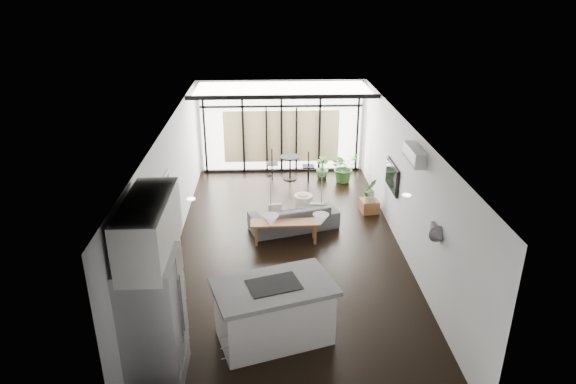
{
  "coord_description": "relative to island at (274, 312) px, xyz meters",
  "views": [
    {
      "loc": [
        -0.44,
        -10.0,
        5.64
      ],
      "look_at": [
        0.0,
        0.3,
        1.25
      ],
      "focal_mm": 32.0,
      "sensor_mm": 36.0,
      "label": 1
    }
  ],
  "objects": [
    {
      "name": "ceiling",
      "position": [
        0.37,
        3.02,
        2.28
      ],
      "size": [
        5.0,
        10.0,
        0.0
      ],
      "primitive_type": "cube",
      "color": "white",
      "rests_on": "ground"
    },
    {
      "name": "tv",
      "position": [
        2.83,
        4.02,
        0.78
      ],
      "size": [
        0.05,
        1.1,
        0.65
      ],
      "primitive_type": "cube",
      "color": "black",
      "rests_on": "wall_right"
    },
    {
      "name": "ac_unit",
      "position": [
        2.75,
        2.22,
        1.93
      ],
      "size": [
        0.22,
        0.9,
        0.3
      ],
      "primitive_type": "cube",
      "color": "silver",
      "rests_on": "wall_right"
    },
    {
      "name": "plant_crate",
      "position": [
        2.52,
        4.87,
        -0.07
      ],
      "size": [
        0.44,
        0.65,
        0.26
      ],
      "primitive_type": "imported",
      "rotation": [
        0.0,
        0.0,
        0.2
      ],
      "color": "#336328",
      "rests_on": "crate"
    },
    {
      "name": "framed_art",
      "position": [
        -2.1,
        2.52,
        1.03
      ],
      "size": [
        0.04,
        0.7,
        0.9
      ],
      "primitive_type": "cube",
      "color": "black",
      "rests_on": "wall_left"
    },
    {
      "name": "floor",
      "position": [
        0.37,
        3.02,
        -0.52
      ],
      "size": [
        5.0,
        10.0,
        0.0
      ],
      "primitive_type": "cube",
      "color": "black",
      "rests_on": "ground"
    },
    {
      "name": "wall_left",
      "position": [
        -2.13,
        3.02,
        0.88
      ],
      "size": [
        0.02,
        10.0,
        2.8
      ],
      "primitive_type": "cube",
      "color": "silver",
      "rests_on": "ground"
    },
    {
      "name": "bistro_set",
      "position": [
        0.6,
        7.24,
        -0.15
      ],
      "size": [
        1.67,
        1.01,
        0.75
      ],
      "primitive_type": "cube",
      "rotation": [
        0.0,
        0.0,
        -0.26
      ],
      "color": "black",
      "rests_on": "floor"
    },
    {
      "name": "appliance_column",
      "position": [
        -1.82,
        -0.03,
        0.79
      ],
      "size": [
        0.68,
        0.71,
        2.63
      ],
      "primitive_type": "cube",
      "color": "white",
      "rests_on": "floor"
    },
    {
      "name": "pouf",
      "position": [
        0.84,
        5.12,
        -0.33
      ],
      "size": [
        0.57,
        0.57,
        0.38
      ],
      "primitive_type": "cylinder",
      "rotation": [
        0.0,
        0.0,
        0.21
      ],
      "color": "beige",
      "rests_on": "floor"
    },
    {
      "name": "sofa",
      "position": [
        0.54,
        4.04,
        -0.12
      ],
      "size": [
        2.17,
        1.18,
        0.82
      ],
      "primitive_type": "imported",
      "rotation": [
        0.0,
        0.0,
        3.43
      ],
      "color": "#4A4A4C",
      "rests_on": "floor"
    },
    {
      "name": "upper_cabinets",
      "position": [
        -1.75,
        -0.48,
        1.83
      ],
      "size": [
        0.62,
        1.75,
        0.86
      ],
      "primitive_type": "cube",
      "color": "white",
      "rests_on": "wall_left"
    },
    {
      "name": "cooktop",
      "position": [
        -0.0,
        0.0,
        0.53
      ],
      "size": [
        0.96,
        0.78,
        0.01
      ],
      "primitive_type": "cube",
      "rotation": [
        0.0,
        0.0,
        0.3
      ],
      "color": "black",
      "rests_on": "island"
    },
    {
      "name": "neighbour_building",
      "position": [
        0.37,
        7.97,
        0.58
      ],
      "size": [
        3.5,
        0.02,
        1.6
      ],
      "primitive_type": "cube",
      "color": "beige",
      "rests_on": "ground"
    },
    {
      "name": "wall_front",
      "position": [
        0.37,
        -1.98,
        0.88
      ],
      "size": [
        5.0,
        0.02,
        2.8
      ],
      "primitive_type": "cube",
      "color": "silver",
      "rests_on": "ground"
    },
    {
      "name": "skylight",
      "position": [
        0.37,
        7.02,
        2.25
      ],
      "size": [
        4.7,
        1.9,
        0.06
      ],
      "primitive_type": "cube",
      "color": "white",
      "rests_on": "ceiling"
    },
    {
      "name": "island",
      "position": [
        0.0,
        0.0,
        0.0
      ],
      "size": [
        2.17,
        1.66,
        1.05
      ],
      "primitive_type": "cube",
      "rotation": [
        0.0,
        0.0,
        0.3
      ],
      "color": "white",
      "rests_on": "floor"
    },
    {
      "name": "wall_back",
      "position": [
        0.37,
        8.02,
        0.88
      ],
      "size": [
        5.0,
        0.02,
        2.8
      ],
      "primitive_type": "cube",
      "color": "silver",
      "rests_on": "ground"
    },
    {
      "name": "wall_right",
      "position": [
        2.87,
        3.02,
        0.88
      ],
      "size": [
        0.02,
        10.0,
        2.8
      ],
      "primitive_type": "cube",
      "color": "silver",
      "rests_on": "ground"
    },
    {
      "name": "plant_med",
      "position": [
        1.56,
        7.25,
        -0.34
      ],
      "size": [
        0.6,
        0.76,
        0.37
      ],
      "primitive_type": "imported",
      "rotation": [
        0.0,
        0.0,
        -0.39
      ],
      "color": "#336328",
      "rests_on": "floor"
    },
    {
      "name": "pendant_left",
      "position": [
        -0.03,
        0.37,
        1.5
      ],
      "size": [
        0.26,
        0.26,
        0.18
      ],
      "primitive_type": "cone",
      "color": "white",
      "rests_on": "ceiling"
    },
    {
      "name": "fridge",
      "position": [
        -1.76,
        -0.83,
        0.51
      ],
      "size": [
        0.8,
        1.0,
        2.06
      ],
      "primitive_type": "cube",
      "color": "#A4A5AA",
      "rests_on": "floor"
    },
    {
      "name": "plant_tall",
      "position": [
        2.17,
        6.98,
        -0.17
      ],
      "size": [
        1.12,
        1.17,
        0.71
      ],
      "primitive_type": "imported",
      "rotation": [
        0.0,
        0.0,
        0.44
      ],
      "color": "#336328",
      "rests_on": "floor"
    },
    {
      "name": "pendant_right",
      "position": [
        0.77,
        0.37,
        1.5
      ],
      "size": [
        0.26,
        0.26,
        0.18
      ],
      "primitive_type": "cone",
      "color": "white",
      "rests_on": "ceiling"
    },
    {
      "name": "crate",
      "position": [
        2.52,
        4.87,
        -0.36
      ],
      "size": [
        0.48,
        0.48,
        0.33
      ],
      "primitive_type": "cube",
      "rotation": [
        0.0,
        0.0,
        0.12
      ],
      "color": "brown",
      "rests_on": "floor"
    },
    {
      "name": "glazing",
      "position": [
        0.37,
        7.9,
        0.88
      ],
      "size": [
        5.0,
        0.2,
        2.8
      ],
      "primitive_type": "cube",
      "color": "black",
      "rests_on": "ground"
    },
    {
      "name": "console_bench",
      "position": [
        0.31,
        3.36,
        -0.27
      ],
      "size": [
        1.57,
        0.42,
        0.5
      ],
      "primitive_type": "cube",
      "rotation": [
        0.0,
        0.0,
        0.02
      ],
      "color": "brown",
      "rests_on": "floor"
    },
    {
      "name": "milk_can",
      "position": [
        2.53,
        4.83,
        -0.24
      ],
      "size": [
        0.31,
        0.31,
        0.57
      ],
      "primitive_type": "cylinder",
      "rotation": [
        0.0,
        0.0,
        -0.06
      ],
      "color": "beige",
      "rests_on": "floor"
    }
  ]
}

